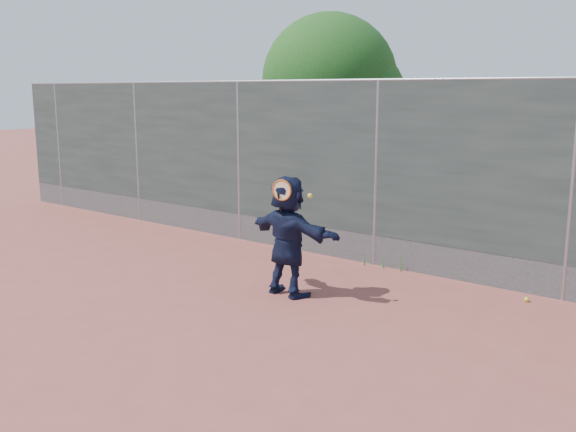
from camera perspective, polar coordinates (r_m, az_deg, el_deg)
The scene contains 7 objects.
ground at distance 8.09m, azimuth -5.26°, elevation -9.49°, with size 80.00×80.00×0.00m, color #9E4C42.
player at distance 8.92m, azimuth 0.00°, elevation -1.78°, with size 1.57×0.50×1.70m, color #131A36.
ball_ground at distance 9.41m, azimuth 20.45°, elevation -6.97°, with size 0.07×0.07×0.07m, color yellow.
fence at distance 10.47m, azimuth 7.86°, elevation 4.11°, with size 20.00×0.06×3.03m.
swing_action at distance 8.59m, azimuth -0.32°, elevation 2.15°, with size 0.61×0.14×0.51m.
tree_left at distance 14.49m, azimuth 4.32°, elevation 11.49°, with size 3.15×3.00×4.53m.
weed_clump at distance 10.50m, azimuth 8.72°, elevation -3.95°, with size 0.68×0.07×0.30m.
Camera 1 is at (5.23, -5.48, 2.84)m, focal length 40.00 mm.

